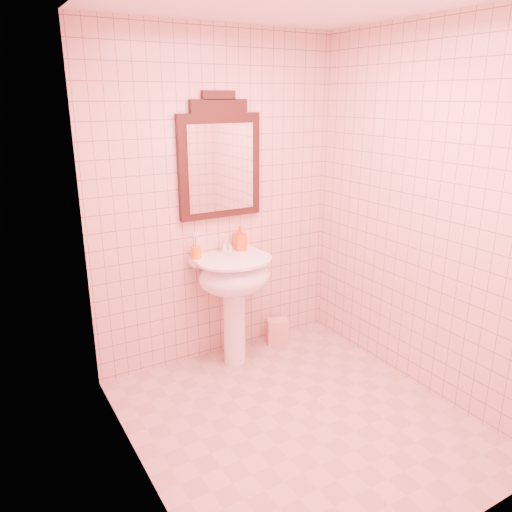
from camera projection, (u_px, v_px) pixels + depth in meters
floor at (297, 420)px, 3.25m from camera, size 2.20×2.20×0.00m
back_wall at (217, 202)px, 3.77m from camera, size 2.00×0.02×2.50m
pedestal_sink at (234, 284)px, 3.77m from camera, size 0.58×0.58×0.86m
faucet at (225, 247)px, 3.80m from camera, size 0.04×0.16×0.11m
mirror at (220, 161)px, 3.66m from camera, size 0.65×0.06×0.91m
toothbrush_cup at (196, 252)px, 3.69m from camera, size 0.08×0.08×0.18m
soap_dispenser at (240, 238)px, 3.88m from camera, size 0.09×0.09×0.19m
towel at (277, 331)px, 4.24m from camera, size 0.20×0.17×0.21m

